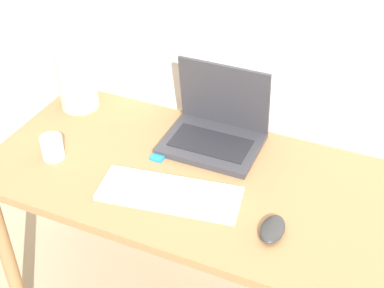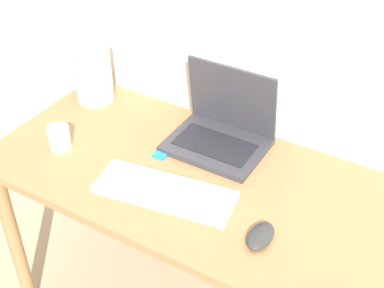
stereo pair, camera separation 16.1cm
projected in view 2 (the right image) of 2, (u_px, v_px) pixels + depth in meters
desk at (194, 198)px, 1.71m from camera, size 1.32×0.63×0.73m
laptop at (222, 129)px, 1.76m from camera, size 0.31×0.25×0.26m
keyboard at (165, 191)px, 1.58m from camera, size 0.44×0.21×0.02m
mouse at (260, 236)px, 1.43m from camera, size 0.06×0.11×0.03m
vase at (91, 62)px, 1.92m from camera, size 0.14×0.14×0.32m
mp3_player at (161, 154)px, 1.73m from camera, size 0.04×0.05×0.01m
mug at (59, 137)px, 1.75m from camera, size 0.07×0.07×0.08m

